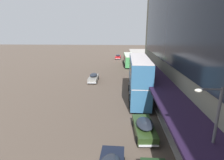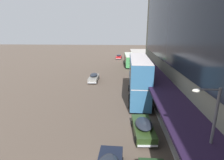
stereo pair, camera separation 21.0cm
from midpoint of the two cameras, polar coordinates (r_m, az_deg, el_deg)
The scene contains 7 objects.
transit_bus_kerbside_front at distance 51.17m, azimuth 5.80°, elevation 6.78°, with size 2.96×10.98×3.24m.
transit_bus_kerbside_rear at distance 25.33m, azimuth 8.97°, elevation 0.82°, with size 3.01×10.77×6.19m.
sedan_oncoming_rear at distance 17.76m, azimuth 10.53°, elevation -14.99°, with size 2.13×4.88×1.60m.
sedan_oncoming_front at distance 63.80m, azimuth 2.36°, elevation 7.65°, with size 2.16×4.99×1.59m.
sedan_far_back at distance 35.16m, azimuth -5.80°, elevation 0.84°, with size 1.87×5.00×1.57m.
street_lamp at distance 11.65m, azimuth 29.53°, elevation -15.61°, with size 1.50×0.28×6.80m.
fire_hydrant at distance 26.23m, azimuth 13.80°, elevation -5.46°, with size 0.20×0.40×0.70m.
Camera 2 is at (1.76, -7.65, 9.78)m, focal length 28.00 mm.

